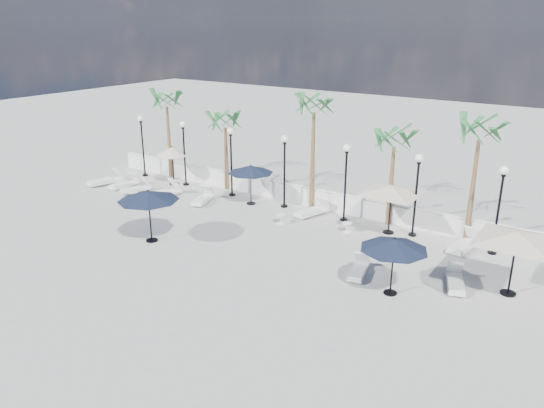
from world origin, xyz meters
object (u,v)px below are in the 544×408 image
Objects in this scene: lounger_6 at (312,211)px; parasol_navy_left at (148,196)px; lounger_5 at (358,270)px; lounger_7 at (464,244)px; lounger_0 at (105,180)px; lounger_3 at (163,192)px; lounger_1 at (124,184)px; parasol_navy_mid at (251,169)px; parasol_navy_right at (394,245)px; parasol_cream_sq_a at (392,186)px; parasol_cream_small at (172,152)px; lounger_8 at (455,282)px; lounger_2 at (136,188)px; lounger_4 at (203,198)px; parasol_cream_sq_b at (518,232)px.

lounger_6 is 8.32m from parasol_navy_left.
lounger_7 is at bearing 46.43° from lounger_5.
lounger_0 is 1.00× the size of lounger_3.
lounger_1 is 8.31m from parasol_navy_mid.
lounger_6 is 3.98m from parasol_navy_mid.
parasol_cream_sq_a is (-2.30, 5.41, 0.34)m from parasol_navy_right.
parasol_cream_small reaches higher than lounger_6.
lounger_7 is at bearing 0.07° from parasol_cream_small.
lounger_8 is 5.83m from parasol_cream_sq_a.
lounger_2 is 15.28m from lounger_5.
parasol_navy_mid is (9.32, 2.07, 1.64)m from lounger_0.
lounger_6 is at bearing 57.94° from parasol_navy_left.
lounger_6 is at bearing 139.72° from parasol_navy_right.
parasol_cream_sq_a is at bearing 25.35° from lounger_0.
lounger_0 is 1.25× the size of lounger_5.
lounger_4 is 1.06× the size of lounger_8.
lounger_3 reaches higher than lounger_4.
lounger_6 is 0.99× the size of lounger_7.
parasol_cream_sq_a is at bearing 119.05° from lounger_8.
lounger_4 is 13.51m from lounger_7.
lounger_6 is (-4.81, 4.73, 0.03)m from lounger_5.
parasol_cream_sq_a is (7.71, 0.28, 0.35)m from parasol_navy_mid.
lounger_6 is 4.57m from parasol_cream_sq_a.
lounger_0 is 2.64m from lounger_2.
lounger_4 is at bearing -23.55° from parasol_cream_small.
parasol_navy_mid is 1.03× the size of parasol_cream_small.
parasol_cream_sq_b is (9.95, -3.08, 2.17)m from lounger_6.
parasol_navy_right is at bearing -27.14° from parasol_navy_mid.
parasol_navy_right is at bearing -35.78° from lounger_4.
parasol_cream_sq_b is (14.25, 3.79, 0.30)m from parasol_navy_left.
parasol_navy_mid is at bearing -168.97° from lounger_7.
parasol_navy_left is (-11.83, -6.87, 1.87)m from lounger_7.
lounger_7 is at bearing 18.37° from lounger_3.
lounger_2 is at bearing 17.40° from lounger_0.
parasol_navy_right is (10.71, 1.44, -0.19)m from parasol_navy_left.
parasol_navy_mid reaches higher than lounger_2.
lounger_1 reaches higher than lounger_8.
lounger_0 is at bearing -166.61° from lounger_3.
parasol_navy_right is 5.89m from parasol_cream_sq_a.
parasol_cream_sq_a is 13.65m from parasol_cream_small.
lounger_0 is at bearing -167.17° from lounger_1.
lounger_7 is at bearing 1.53° from parasol_navy_mid.
parasol_cream_sq_a is (9.99, 1.59, 2.03)m from lounger_4.
parasol_navy_right is (6.41, -5.43, 1.68)m from lounger_6.
parasol_navy_right is 16.84m from parasol_cream_small.
lounger_0 is 7.08m from lounger_4.
lounger_8 is 0.81× the size of parasol_cream_small.
lounger_4 is at bearing 162.76° from parasol_navy_right.
parasol_cream_sq_a is (-3.43, -0.02, 2.01)m from lounger_7.
lounger_0 is 1.07× the size of lounger_6.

